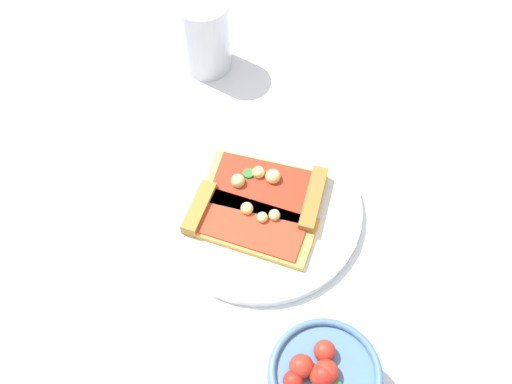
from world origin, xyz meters
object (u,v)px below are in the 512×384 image
Objects in this scene: plate at (260,208)px; salad_bowl at (322,381)px; soda_glass at (205,37)px; pizza_slice_far at (272,191)px; pizza_slice_near at (243,222)px.

plate is 2.26× the size of salad_bowl.
plate is at bearing -24.63° from soda_glass.
plate is 1.51× the size of pizza_slice_far.
pizza_slice_near is at bearing -80.11° from plate.
pizza_slice_far is 0.25m from salad_bowl.
pizza_slice_far is 0.26m from soda_glass.
pizza_slice_far is (-0.01, 0.06, 0.00)m from pizza_slice_near.
plate is at bearing 154.18° from salad_bowl.
salad_bowl is 0.51m from soda_glass.
soda_glass reaches higher than pizza_slice_far.
soda_glass reaches higher than plate.
salad_bowl is (0.21, -0.10, 0.03)m from plate.
soda_glass is (-0.25, 0.09, 0.03)m from pizza_slice_far.
salad_bowl is at bearing -25.82° from plate.
pizza_slice_near is 0.30m from soda_glass.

